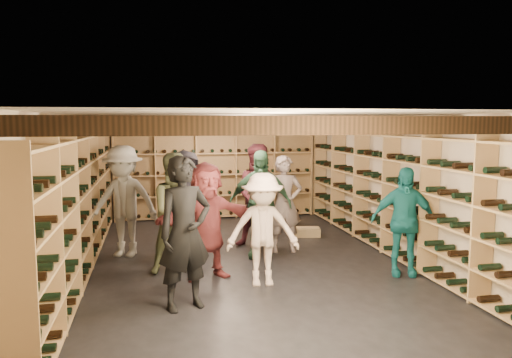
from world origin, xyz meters
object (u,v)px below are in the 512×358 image
at_px(person_0, 185,205).
at_px(person_10, 260,204).
at_px(person_1, 185,233).
at_px(person_8, 260,196).
at_px(person_6, 195,208).
at_px(person_3, 263,229).
at_px(crate_stack_right, 283,219).
at_px(person_4, 403,221).
at_px(crate_loose, 307,232).
at_px(person_7, 285,204).
at_px(person_5, 207,220).
at_px(person_2, 178,213).
at_px(crate_stack_left, 197,219).
at_px(person_9, 124,201).

relative_size(person_0, person_10, 1.00).
xyz_separation_m(person_1, person_8, (1.55, 2.80, 0.00)).
xyz_separation_m(person_1, person_6, (0.36, 2.89, -0.20)).
bearing_deg(person_3, crate_stack_right, 77.20).
xyz_separation_m(person_3, person_4, (2.17, 0.04, 0.02)).
bearing_deg(person_10, person_1, -105.51).
bearing_deg(person_3, crate_loose, 67.18).
bearing_deg(person_1, crate_loose, 30.61).
bearing_deg(crate_loose, person_7, -125.56).
bearing_deg(person_10, person_5, -118.46).
xyz_separation_m(crate_stack_right, crate_loose, (0.22, -1.03, -0.08)).
height_order(crate_stack_right, person_10, person_10).
bearing_deg(person_4, person_3, -161.22).
bearing_deg(person_5, person_3, -46.34).
height_order(person_0, person_2, person_0).
bearing_deg(crate_stack_right, crate_stack_left, -164.49).
xyz_separation_m(person_7, person_9, (-2.76, 0.28, 0.09)).
bearing_deg(crate_loose, person_4, -76.83).
relative_size(crate_stack_left, person_8, 0.36).
xyz_separation_m(person_2, person_9, (-0.86, 1.12, 0.03)).
distance_m(crate_loose, person_6, 2.45).
bearing_deg(person_3, person_10, 85.55).
height_order(person_2, person_7, person_2).
xyz_separation_m(crate_loose, person_3, (-1.53, -2.75, 0.71)).
xyz_separation_m(person_3, person_9, (-1.99, 1.98, 0.15)).
distance_m(crate_stack_right, person_1, 5.14).
height_order(person_1, person_3, person_1).
xyz_separation_m(person_4, person_10, (-1.89, 1.40, 0.10)).
height_order(person_1, person_9, person_9).
bearing_deg(person_8, person_7, -37.36).
bearing_deg(person_8, person_1, -105.76).
distance_m(crate_stack_right, person_10, 2.67).
xyz_separation_m(crate_stack_right, person_9, (-3.29, -1.81, 0.78)).
bearing_deg(person_4, person_6, 161.18).
bearing_deg(person_8, crate_stack_right, 75.25).
bearing_deg(person_2, crate_stack_right, 35.92).
height_order(person_4, person_10, person_10).
height_order(person_3, person_4, person_4).
height_order(crate_loose, person_10, person_10).
relative_size(person_8, person_9, 1.00).
distance_m(person_6, person_7, 1.63).
distance_m(crate_stack_left, person_8, 1.66).
distance_m(person_0, person_3, 1.84).
distance_m(person_4, person_9, 4.59).
distance_m(person_7, person_9, 2.78).
relative_size(crate_stack_right, person_5, 0.30).
bearing_deg(person_3, crate_stack_left, 107.33).
bearing_deg(person_1, person_8, 39.38).
relative_size(person_0, person_4, 1.12).
xyz_separation_m(person_3, person_10, (0.27, 1.43, 0.12)).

